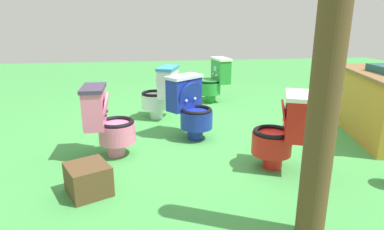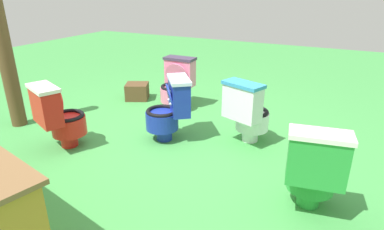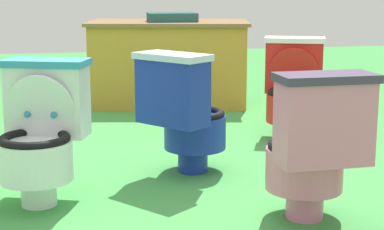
# 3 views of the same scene
# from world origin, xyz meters

# --- Properties ---
(ground) EXTENTS (14.00, 14.00, 0.00)m
(ground) POSITION_xyz_m (0.00, 0.00, 0.00)
(ground) COLOR #429947
(toilet_red) EXTENTS (0.56, 0.61, 0.73)m
(toilet_red) POSITION_xyz_m (0.97, 0.65, 0.37)
(toilet_red) COLOR red
(toilet_red) RESTS_ON ground
(toilet_green) EXTENTS (0.48, 0.56, 0.73)m
(toilet_green) POSITION_xyz_m (-1.60, 0.54, 0.37)
(toilet_green) COLOR green
(toilet_green) RESTS_ON ground
(toilet_pink) EXTENTS (0.44, 0.50, 0.73)m
(toilet_pink) POSITION_xyz_m (0.45, -0.98, 0.37)
(toilet_pink) COLOR pink
(toilet_pink) RESTS_ON ground
(toilet_blue) EXTENTS (0.64, 0.62, 0.73)m
(toilet_blue) POSITION_xyz_m (0.03, -0.08, 0.37)
(toilet_blue) COLOR #192D9E
(toilet_blue) RESTS_ON ground
(toilet_white) EXTENTS (0.54, 0.60, 0.73)m
(toilet_white) POSITION_xyz_m (-0.78, -0.38, 0.37)
(toilet_white) COLOR white
(toilet_white) RESTS_ON ground
(wooden_post) EXTENTS (0.18, 0.18, 1.63)m
(wooden_post) POSITION_xyz_m (1.97, 0.44, 0.81)
(wooden_post) COLOR brown
(wooden_post) RESTS_ON ground
(small_crate) EXTENTS (0.43, 0.42, 0.25)m
(small_crate) POSITION_xyz_m (1.20, -1.06, 0.12)
(small_crate) COLOR brown
(small_crate) RESTS_ON ground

